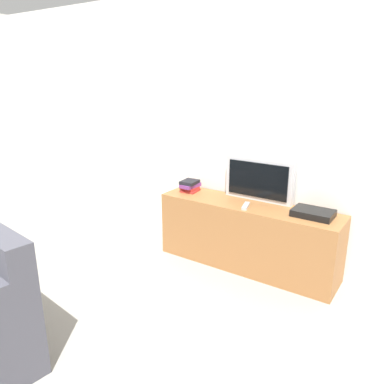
% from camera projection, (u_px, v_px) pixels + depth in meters
% --- Properties ---
extents(wall_back, '(9.00, 0.06, 2.60)m').
position_uv_depth(wall_back, '(187.00, 124.00, 3.99)').
color(wall_back, white).
rests_on(wall_back, ground_plane).
extents(tv_stand, '(1.74, 0.43, 0.64)m').
position_uv_depth(tv_stand, '(247.00, 235.00, 3.59)').
color(tv_stand, '#9E6638').
rests_on(tv_stand, ground_plane).
extents(television, '(0.68, 0.09, 0.41)m').
position_uv_depth(television, '(259.00, 179.00, 3.56)').
color(television, silver).
rests_on(television, tv_stand).
extents(book_stack, '(0.18, 0.22, 0.12)m').
position_uv_depth(book_stack, '(190.00, 186.00, 3.87)').
color(book_stack, '#B72D28').
rests_on(book_stack, tv_stand).
extents(remote_on_stand, '(0.10, 0.19, 0.02)m').
position_uv_depth(remote_on_stand, '(246.00, 206.00, 3.41)').
color(remote_on_stand, '#B7B7B7').
rests_on(remote_on_stand, tv_stand).
extents(set_top_box, '(0.34, 0.24, 0.06)m').
position_uv_depth(set_top_box, '(313.00, 213.00, 3.19)').
color(set_top_box, black).
rests_on(set_top_box, tv_stand).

